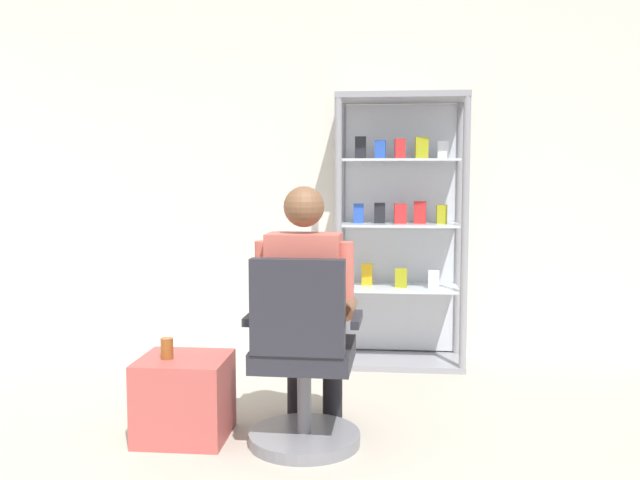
{
  "coord_description": "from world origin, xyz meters",
  "views": [
    {
      "loc": [
        0.3,
        -2.1,
        1.34
      ],
      "look_at": [
        -0.05,
        1.48,
        1.0
      ],
      "focal_mm": 38.26,
      "sensor_mm": 36.0,
      "label": 1
    }
  ],
  "objects_px": {
    "tea_glass": "(167,348)",
    "seated_shopkeeper": "(307,300)",
    "display_cabinet_main": "(400,228)",
    "storage_crate": "(184,397)",
    "office_chair": "(303,370)"
  },
  "relations": [
    {
      "from": "office_chair",
      "to": "seated_shopkeeper",
      "type": "relative_size",
      "value": 0.74
    },
    {
      "from": "seated_shopkeeper",
      "to": "tea_glass",
      "type": "relative_size",
      "value": 12.16
    },
    {
      "from": "display_cabinet_main",
      "to": "tea_glass",
      "type": "height_order",
      "value": "display_cabinet_main"
    },
    {
      "from": "seated_shopkeeper",
      "to": "tea_glass",
      "type": "distance_m",
      "value": 0.75
    },
    {
      "from": "display_cabinet_main",
      "to": "office_chair",
      "type": "relative_size",
      "value": 1.98
    },
    {
      "from": "storage_crate",
      "to": "tea_glass",
      "type": "height_order",
      "value": "tea_glass"
    },
    {
      "from": "office_chair",
      "to": "tea_glass",
      "type": "bearing_deg",
      "value": 175.82
    },
    {
      "from": "display_cabinet_main",
      "to": "storage_crate",
      "type": "distance_m",
      "value": 2.06
    },
    {
      "from": "tea_glass",
      "to": "seated_shopkeeper",
      "type": "bearing_deg",
      "value": 9.12
    },
    {
      "from": "storage_crate",
      "to": "office_chair",
      "type": "bearing_deg",
      "value": -7.53
    },
    {
      "from": "tea_glass",
      "to": "storage_crate",
      "type": "bearing_deg",
      "value": 22.27
    },
    {
      "from": "office_chair",
      "to": "seated_shopkeeper",
      "type": "height_order",
      "value": "seated_shopkeeper"
    },
    {
      "from": "seated_shopkeeper",
      "to": "tea_glass",
      "type": "bearing_deg",
      "value": -170.88
    },
    {
      "from": "storage_crate",
      "to": "tea_glass",
      "type": "relative_size",
      "value": 4.2
    },
    {
      "from": "display_cabinet_main",
      "to": "storage_crate",
      "type": "height_order",
      "value": "display_cabinet_main"
    }
  ]
}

